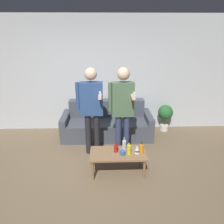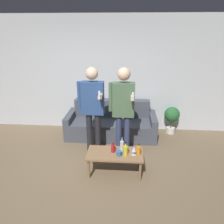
% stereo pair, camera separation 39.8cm
% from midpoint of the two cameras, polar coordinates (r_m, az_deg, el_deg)
% --- Properties ---
extents(ground_plane, '(16.00, 16.00, 0.00)m').
position_cam_midpoint_polar(ground_plane, '(3.79, -9.01, -18.27)').
color(ground_plane, '#756047').
extents(wall_back, '(8.00, 0.06, 2.70)m').
position_cam_midpoint_polar(wall_back, '(5.25, -7.05, 9.49)').
color(wall_back, silver).
rests_on(wall_back, ground_plane).
extents(couch, '(2.05, 0.83, 0.80)m').
position_cam_midpoint_polar(couch, '(5.13, -3.55, -3.16)').
color(couch, '#474C56').
rests_on(couch, ground_plane).
extents(coffee_table, '(0.96, 0.49, 0.39)m').
position_cam_midpoint_polar(coffee_table, '(3.82, -1.46, -11.28)').
color(coffee_table, '#8E6B47').
rests_on(coffee_table, ground_plane).
extents(bottle_orange, '(0.07, 0.07, 0.24)m').
position_cam_midpoint_polar(bottle_orange, '(3.71, 1.35, -9.80)').
color(bottle_orange, yellow).
rests_on(bottle_orange, coffee_table).
extents(bottle_green, '(0.07, 0.07, 0.19)m').
position_cam_midpoint_polar(bottle_green, '(3.78, 4.70, -9.58)').
color(bottle_green, orange).
rests_on(bottle_green, coffee_table).
extents(bottle_dark, '(0.07, 0.07, 0.18)m').
position_cam_midpoint_polar(bottle_dark, '(3.79, -2.01, -9.47)').
color(bottle_dark, '#B21E1E').
rests_on(bottle_dark, coffee_table).
extents(bottle_yellow, '(0.07, 0.07, 0.23)m').
position_cam_midpoint_polar(bottle_yellow, '(3.85, 0.22, -8.59)').
color(bottle_yellow, silver).
rests_on(bottle_yellow, coffee_table).
extents(wine_glass_near, '(0.08, 0.08, 0.15)m').
position_cam_midpoint_polar(wine_glass_near, '(3.73, 3.51, -9.49)').
color(wine_glass_near, silver).
rests_on(wine_glass_near, coffee_table).
extents(cup_on_table, '(0.09, 0.09, 0.08)m').
position_cam_midpoint_polar(cup_on_table, '(3.72, -0.34, -10.65)').
color(cup_on_table, '#3366B2').
rests_on(cup_on_table, coffee_table).
extents(person_standing_left, '(0.50, 0.44, 1.73)m').
position_cam_midpoint_polar(person_standing_left, '(4.15, -8.16, 1.75)').
color(person_standing_left, '#232328').
rests_on(person_standing_left, ground_plane).
extents(person_standing_right, '(0.47, 0.44, 1.75)m').
position_cam_midpoint_polar(person_standing_right, '(4.02, -0.02, 1.71)').
color(person_standing_right, navy).
rests_on(person_standing_right, ground_plane).
extents(potted_plant, '(0.36, 0.36, 0.66)m').
position_cam_midpoint_polar(potted_plant, '(5.42, 11.73, -0.57)').
color(potted_plant, silver).
rests_on(potted_plant, ground_plane).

